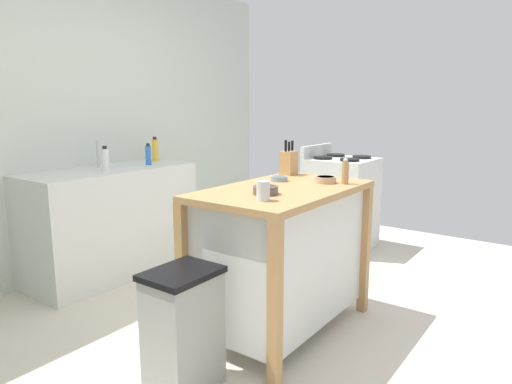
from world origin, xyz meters
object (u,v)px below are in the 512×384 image
Objects in this scene: kitchen_island at (282,252)px; bowl_ceramic_small at (265,190)px; trash_bin at (183,331)px; stove at (341,203)px; drinking_cup at (263,191)px; bowl_stoneware_deep at (279,178)px; knife_block at (289,162)px; bottle_spray_cleaner at (155,150)px; bottle_hand_soap at (148,155)px; bottle_dish_soap at (105,159)px; sink_faucet at (98,154)px; bowl_ceramic_wide at (326,179)px; pepper_grinder at (345,172)px.

bowl_ceramic_small reaches higher than kitchen_island.
trash_bin is 0.62× the size of stove.
kitchen_island is 11.21× the size of drinking_cup.
bowl_stoneware_deep is 0.18× the size of trash_bin.
trash_bin is at bearing -171.27° from knife_block.
kitchen_island is 0.72m from knife_block.
bottle_spray_cleaner is (0.58, 1.77, 0.49)m from kitchen_island.
bowl_ceramic_small is 0.18m from drinking_cup.
bottle_spray_cleaner is at bearing 65.84° from bowl_ceramic_small.
bottle_spray_cleaner is at bearing 132.72° from stove.
bottle_dish_soap is at bearing -179.89° from bottle_hand_soap.
kitchen_island is 10.38× the size of bowl_stoneware_deep.
sink_faucet reaches higher than bowl_ceramic_small.
sink_faucet is (-0.29, 1.98, 0.06)m from bowl_ceramic_wide.
bowl_ceramic_wide is at bearing 106.42° from pepper_grinder.
bowl_stoneware_deep is 1.67m from bottle_spray_cleaner.
bowl_ceramic_small is at bearing -8.25° from trash_bin.
pepper_grinder is at bearing -14.41° from trash_bin.
bottle_hand_soap is at bearing 53.07° from trash_bin.
knife_block is at bearing -94.33° from bottle_spray_cleaner.
knife_block reaches higher than drinking_cup.
bowl_ceramic_wide is 1.31× the size of drinking_cup.
drinking_cup is at bearing -164.92° from stove.
sink_faucet is at bearing 142.03° from stove.
sink_faucet reaches higher than kitchen_island.
stove is (1.33, 0.22, -0.55)m from knife_block.
kitchen_island is 5.28× the size of sink_faucet.
bottle_dish_soap is at bearing 102.54° from bowl_ceramic_wide.
sink_faucet reaches higher than bottle_hand_soap.
pepper_grinder is 1.70m from stove.
kitchen_island is 0.49m from bowl_stoneware_deep.
bowl_ceramic_wide is 0.30m from bowl_stoneware_deep.
bowl_ceramic_small is 0.65× the size of sink_faucet.
trash_bin is at bearing 171.75° from bowl_ceramic_small.
trash_bin is 2.78× the size of bottle_spray_cleaner.
drinking_cup is 0.47× the size of sink_faucet.
bottle_spray_cleaner reaches higher than bowl_ceramic_small.
bowl_ceramic_small is 1.27× the size of bowl_stoneware_deep.
bowl_ceramic_small is 0.55m from bowl_ceramic_wide.
bowl_ceramic_small reaches higher than bowl_stoneware_deep.
kitchen_island is 8.54× the size of bowl_ceramic_wide.
bottle_hand_soap reaches higher than trash_bin.
bottle_dish_soap is at bearing 93.01° from kitchen_island.
bowl_ceramic_wide is at bearing -9.93° from bowl_ceramic_small.
kitchen_island is at bearing -151.99° from knife_block.
bowl_ceramic_small is 1.99m from bottle_spray_cleaner.
kitchen_island is at bearing -165.57° from stove.
bottle_hand_soap is at bearing 0.11° from bottle_dish_soap.
bottle_dish_soap reaches higher than bowl_ceramic_small.
pepper_grinder is at bearing -90.62° from bottle_hand_soap.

